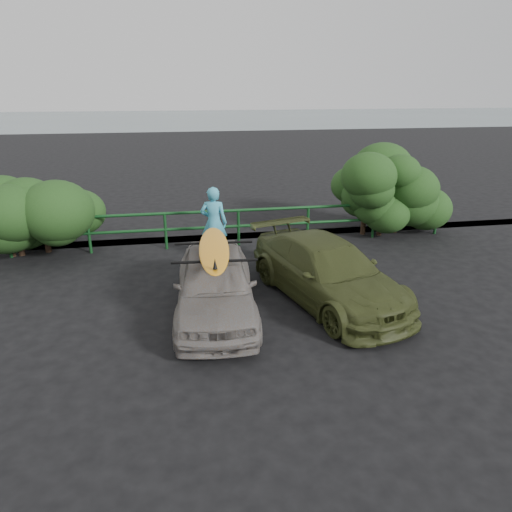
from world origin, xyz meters
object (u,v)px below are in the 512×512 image
at_px(olive_vehicle, 327,271).
at_px(man, 214,223).
at_px(guardrail, 203,229).
at_px(sedan, 215,284).
at_px(surfboard, 214,248).

bearing_deg(olive_vehicle, man, 109.30).
xyz_separation_m(guardrail, sedan, (-0.01, -4.07, 0.12)).
bearing_deg(guardrail, surfboard, -90.08).
height_order(olive_vehicle, man, man).
bearing_deg(surfboard, guardrail, 93.80).
bearing_deg(sedan, guardrail, 93.80).
height_order(man, surfboard, man).
bearing_deg(man, guardrail, -58.62).
bearing_deg(guardrail, olive_vehicle, -58.40).
xyz_separation_m(guardrail, olive_vehicle, (2.33, -3.79, 0.10)).
bearing_deg(olive_vehicle, sedan, 170.75).
bearing_deg(surfboard, sedan, -86.12).
bearing_deg(guardrail, sedan, -90.08).
xyz_separation_m(guardrail, surfboard, (-0.01, -4.07, 0.85)).
xyz_separation_m(olive_vehicle, man, (-2.08, 2.91, 0.31)).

